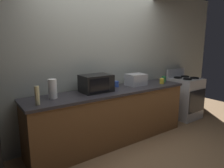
{
  "coord_description": "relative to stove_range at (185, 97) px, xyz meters",
  "views": [
    {
      "loc": [
        -1.86,
        -2.24,
        1.64
      ],
      "look_at": [
        0.0,
        0.4,
        1.0
      ],
      "focal_mm": 32.36,
      "sensor_mm": 36.0,
      "label": 1
    }
  ],
  "objects": [
    {
      "name": "paper_towel_roll",
      "position": [
        -2.97,
        0.05,
        0.57
      ],
      "size": [
        0.12,
        0.12,
        0.27
      ],
      "primitive_type": "cylinder",
      "color": "white",
      "rests_on": "counter_run"
    },
    {
      "name": "microwave",
      "position": [
        -2.27,
        0.05,
        0.57
      ],
      "size": [
        0.48,
        0.35,
        0.27
      ],
      "color": "black",
      "rests_on": "counter_run"
    },
    {
      "name": "counter_run",
      "position": [
        -2.0,
        0.0,
        -0.01
      ],
      "size": [
        2.84,
        0.64,
        0.9
      ],
      "color": "brown",
      "rests_on": "ground_plane"
    },
    {
      "name": "back_wall",
      "position": [
        -2.0,
        0.41,
        0.89
      ],
      "size": [
        6.4,
        0.1,
        2.7
      ],
      "primitive_type": "cube",
      "color": "#9EA399",
      "rests_on": "ground_plane"
    },
    {
      "name": "mug_blue",
      "position": [
        -1.79,
        0.17,
        0.49
      ],
      "size": [
        0.09,
        0.09,
        0.1
      ],
      "primitive_type": "cylinder",
      "color": "#2D4CB2",
      "rests_on": "counter_run"
    },
    {
      "name": "ground_plane",
      "position": [
        -2.0,
        -0.4,
        -0.46
      ],
      "size": [
        8.0,
        8.0,
        0.0
      ],
      "primitive_type": "plane",
      "color": "#93704C"
    },
    {
      "name": "bottle_vinegar",
      "position": [
        -1.93,
        0.08,
        0.55
      ],
      "size": [
        0.06,
        0.06,
        0.23
      ],
      "primitive_type": "cylinder",
      "color": "beige",
      "rests_on": "counter_run"
    },
    {
      "name": "bottle_hand_soap",
      "position": [
        -3.23,
        -0.14,
        0.56
      ],
      "size": [
        0.06,
        0.06,
        0.24
      ],
      "primitive_type": "cylinder",
      "color": "beige",
      "rests_on": "counter_run"
    },
    {
      "name": "mug_yellow",
      "position": [
        -0.91,
        -0.1,
        0.49
      ],
      "size": [
        0.08,
        0.08,
        0.1
      ],
      "primitive_type": "cylinder",
      "color": "yellow",
      "rests_on": "counter_run"
    },
    {
      "name": "stove_range",
      "position": [
        0.0,
        0.0,
        0.0
      ],
      "size": [
        0.6,
        0.61,
        1.08
      ],
      "color": "#B7BABF",
      "rests_on": "ground_plane"
    },
    {
      "name": "mug_green",
      "position": [
        -0.73,
        0.01,
        0.49
      ],
      "size": [
        0.08,
        0.08,
        0.11
      ],
      "primitive_type": "cylinder",
      "color": "#2D8C47",
      "rests_on": "counter_run"
    },
    {
      "name": "toaster_oven",
      "position": [
        -1.42,
        0.06,
        0.54
      ],
      "size": [
        0.34,
        0.26,
        0.21
      ],
      "primitive_type": "cube",
      "color": "#B7BABF",
      "rests_on": "counter_run"
    }
  ]
}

